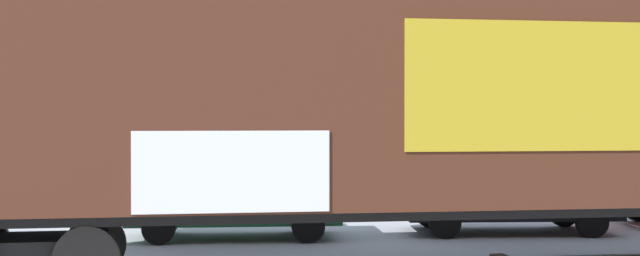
% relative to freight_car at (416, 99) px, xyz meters
% --- Properties ---
extents(freight_car, '(17.01, 3.37, 4.69)m').
position_rel_freight_car_xyz_m(freight_car, '(0.00, 0.00, 0.00)').
color(freight_car, '#472316').
rests_on(freight_car, ground_plane).
extents(flagpole, '(1.40, 0.18, 7.80)m').
position_rel_freight_car_xyz_m(flagpole, '(-3.02, 9.43, 2.26)').
color(flagpole, silver).
rests_on(flagpole, ground_plane).
extents(hillside, '(156.00, 29.18, 16.00)m').
position_rel_freight_car_xyz_m(hillside, '(0.12, 61.31, 3.36)').
color(hillside, gray).
rests_on(hillside, ground_plane).
extents(parked_car_green, '(4.24, 2.02, 1.68)m').
position_rel_freight_car_xyz_m(parked_car_green, '(-2.74, 4.37, -1.87)').
color(parked_car_green, '#1E5933').
rests_on(parked_car_green, ground_plane).
extents(parked_car_black, '(4.53, 2.29, 1.53)m').
position_rel_freight_car_xyz_m(parked_car_black, '(2.97, 4.52, -1.92)').
color(parked_car_black, black).
rests_on(parked_car_black, ground_plane).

